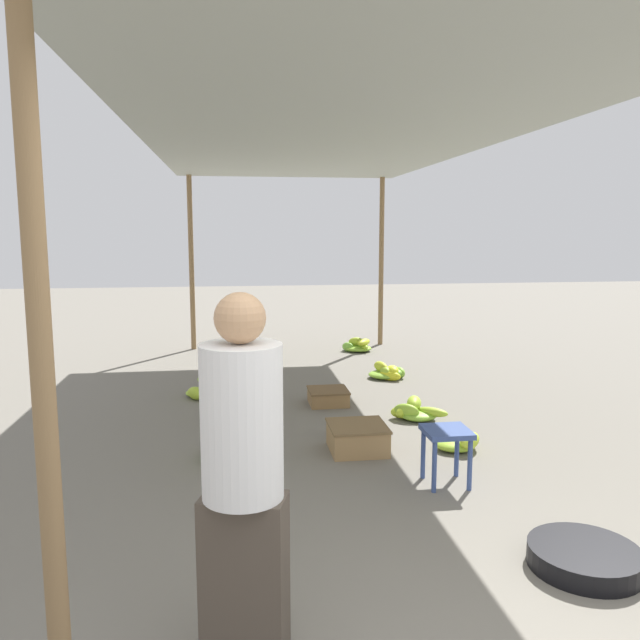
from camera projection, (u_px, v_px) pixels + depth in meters
The scene contains 17 objects.
canopy_post_front_left at pixel (43, 384), 2.12m from camera, with size 0.08×0.08×2.78m, color olive.
canopy_post_back_left at pixel (191, 264), 9.96m from camera, with size 0.08×0.08×2.78m, color olive.
canopy_post_back_right at pixel (381, 262), 10.39m from camera, with size 0.08×0.08×2.78m, color olive.
canopy_tarp at pixel (324, 138), 6.06m from camera, with size 3.51×8.40×0.04m, color #9EA399.
vendor_foreground at pixel (243, 476), 2.68m from camera, with size 0.44×0.44×1.66m.
stool at pixel (446, 440), 4.69m from camera, with size 0.34×0.34×0.43m.
basin_black at pixel (584, 558), 3.55m from camera, with size 0.63×0.63×0.12m.
banana_pile_left_0 at pixel (225, 447), 5.22m from camera, with size 0.44×0.48×0.26m.
banana_pile_left_1 at pixel (235, 408), 6.39m from camera, with size 0.46×0.39×0.25m.
banana_pile_left_2 at pixel (242, 354), 9.03m from camera, with size 0.43×0.44×0.34m.
banana_pile_left_3 at pixel (207, 390), 7.22m from camera, with size 0.59×0.49×0.28m.
banana_pile_right_0 at pixel (388, 373), 8.12m from camera, with size 0.49×0.48×0.21m.
banana_pile_right_1 at pixel (414, 411), 6.36m from camera, with size 0.57×0.47×0.22m.
banana_pile_right_2 at pixel (459, 442), 5.48m from camera, with size 0.43×0.45×0.17m.
banana_pile_right_3 at pixel (358, 346), 9.96m from camera, with size 0.51×0.54×0.22m.
crate_near at pixel (328, 397), 6.92m from camera, with size 0.43×0.43×0.17m.
crate_mid at pixel (357, 438), 5.44m from camera, with size 0.50×0.50×0.24m.
Camera 1 is at (-0.91, -1.88, 1.91)m, focal length 35.00 mm.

